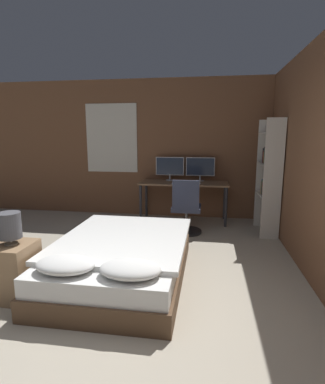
# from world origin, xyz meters

# --- Properties ---
(ground_plane) EXTENTS (20.00, 20.00, 0.00)m
(ground_plane) POSITION_xyz_m (0.00, 0.00, 0.00)
(ground_plane) COLOR #B2A893
(wall_back) EXTENTS (12.00, 0.08, 2.70)m
(wall_back) POSITION_xyz_m (-0.02, 4.05, 1.35)
(wall_back) COLOR brown
(wall_back) RESTS_ON ground_plane
(wall_side_right) EXTENTS (0.06, 12.00, 2.70)m
(wall_side_right) POSITION_xyz_m (1.97, 1.50, 1.35)
(wall_side_right) COLOR brown
(wall_side_right) RESTS_ON ground_plane
(bed) EXTENTS (1.44, 2.02, 0.54)m
(bed) POSITION_xyz_m (-0.15, 1.22, 0.23)
(bed) COLOR brown
(bed) RESTS_ON ground_plane
(nightstand) EXTENTS (0.39, 0.42, 0.56)m
(nightstand) POSITION_xyz_m (-1.11, 0.66, 0.28)
(nightstand) COLOR #997551
(nightstand) RESTS_ON ground_plane
(bedside_lamp) EXTENTS (0.22, 0.22, 0.32)m
(bedside_lamp) POSITION_xyz_m (-1.11, 0.66, 0.75)
(bedside_lamp) COLOR gray
(bedside_lamp) RESTS_ON nightstand
(desk) EXTENTS (1.66, 0.62, 0.75)m
(desk) POSITION_xyz_m (0.35, 3.67, 0.67)
(desk) COLOR #846042
(desk) RESTS_ON ground_plane
(monitor_left) EXTENTS (0.55, 0.16, 0.46)m
(monitor_left) POSITION_xyz_m (0.05, 3.88, 1.02)
(monitor_left) COLOR #B7B7BC
(monitor_left) RESTS_ON desk
(monitor_right) EXTENTS (0.55, 0.16, 0.46)m
(monitor_right) POSITION_xyz_m (0.64, 3.88, 1.02)
(monitor_right) COLOR #B7B7BC
(monitor_right) RESTS_ON desk
(keyboard) EXTENTS (0.40, 0.13, 0.02)m
(keyboard) POSITION_xyz_m (0.35, 3.47, 0.76)
(keyboard) COLOR #B7B7BC
(keyboard) RESTS_ON desk
(computer_mouse) EXTENTS (0.07, 0.05, 0.04)m
(computer_mouse) POSITION_xyz_m (0.64, 3.47, 0.77)
(computer_mouse) COLOR #B7B7BC
(computer_mouse) RESTS_ON desk
(office_chair) EXTENTS (0.52, 0.52, 0.93)m
(office_chair) POSITION_xyz_m (0.45, 2.93, 0.37)
(office_chair) COLOR black
(office_chair) RESTS_ON ground_plane
(bookshelf) EXTENTS (0.29, 0.72, 1.88)m
(bookshelf) POSITION_xyz_m (1.78, 3.14, 1.03)
(bookshelf) COLOR beige
(bookshelf) RESTS_ON ground_plane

